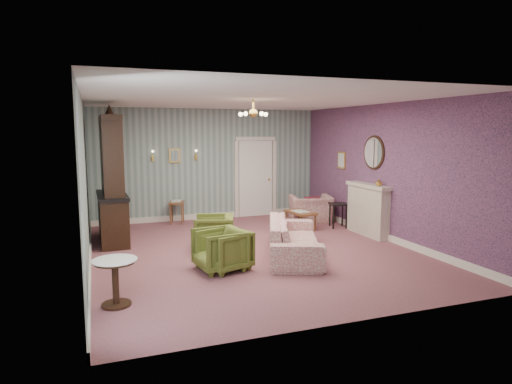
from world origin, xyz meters
name	(u,v)px	position (x,y,z in m)	size (l,w,h in m)	color
floor	(253,251)	(0.00, 0.00, 0.00)	(7.00, 7.00, 0.00)	#884F57
ceiling	(253,100)	(0.00, 0.00, 2.90)	(7.00, 7.00, 0.00)	white
wall_back	(209,164)	(0.00, 3.50, 1.45)	(6.00, 6.00, 0.00)	slate
wall_front	(354,205)	(0.00, -3.50, 1.45)	(6.00, 6.00, 0.00)	slate
wall_left	(85,183)	(-3.00, 0.00, 1.45)	(7.00, 7.00, 0.00)	slate
wall_right	(385,172)	(3.00, 0.00, 1.45)	(7.00, 7.00, 0.00)	slate
wall_right_floral	(385,172)	(2.98, 0.00, 1.45)	(7.00, 7.00, 0.00)	#AD567B
door	(255,177)	(1.30, 3.46, 1.08)	(1.12, 0.12, 2.16)	white
olive_chair_a	(225,248)	(-0.85, -0.96, 0.37)	(0.72, 0.68, 0.74)	#576322
olive_chair_b	(219,247)	(-0.94, -0.94, 0.39)	(0.75, 0.70, 0.77)	#576322
olive_chair_c	(214,231)	(-0.69, 0.36, 0.38)	(0.74, 0.69, 0.76)	#576322
sofa_chintz	(294,232)	(0.61, -0.56, 0.45)	(2.32, 0.68, 0.91)	#993E4E
wingback_chair	(311,204)	(2.35, 2.18, 0.45)	(1.04, 0.67, 0.90)	#993E4E
dresser	(111,176)	(-2.52, 1.72, 1.40)	(0.58, 1.68, 2.79)	black
fireplace	(368,210)	(2.86, 0.40, 0.58)	(0.30, 1.40, 1.16)	beige
mantel_vase	(379,182)	(2.84, 0.00, 1.23)	(0.15, 0.15, 0.15)	gold
oval_mirror	(374,153)	(2.96, 0.40, 1.85)	(0.04, 0.76, 0.84)	white
framed_print	(342,160)	(2.97, 1.75, 1.60)	(0.04, 0.34, 0.42)	gold
coffee_table	(300,220)	(1.74, 1.51, 0.21)	(0.46, 0.83, 0.42)	brown
side_table_black	(338,215)	(2.65, 1.32, 0.30)	(0.40, 0.40, 0.59)	black
pedestal_table	(116,282)	(-2.65, -1.97, 0.32)	(0.59, 0.59, 0.64)	black
nesting_table	(177,212)	(-0.93, 3.15, 0.30)	(0.36, 0.46, 0.61)	brown
gilt_mirror_back	(175,156)	(-0.90, 3.46, 1.70)	(0.28, 0.06, 0.36)	gold
sconce_left	(153,156)	(-1.45, 3.44, 1.70)	(0.16, 0.12, 0.30)	gold
sconce_right	(196,155)	(-0.35, 3.44, 1.70)	(0.16, 0.12, 0.30)	gold
chandelier	(253,114)	(0.00, 0.00, 2.63)	(0.56, 0.56, 0.36)	gold
burgundy_cushion	(312,204)	(2.30, 2.03, 0.48)	(0.38, 0.10, 0.38)	maroon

